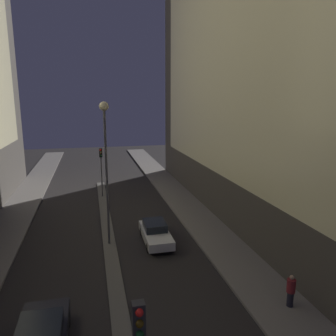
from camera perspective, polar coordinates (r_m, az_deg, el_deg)
building_right at (r=27.15m, az=15.96°, el=14.88°), size 6.01×40.27×23.05m
median_strip at (r=23.91m, az=-10.20°, el=-12.67°), size 0.87×34.30×0.10m
traffic_light_mid at (r=33.65m, az=-11.58°, el=1.10°), size 0.32×0.42×5.00m
street_lamp at (r=21.78m, az=-10.84°, el=4.04°), size 0.61×0.61×9.68m
car_left_lane at (r=15.42m, az=-21.14°, el=-25.53°), size 1.95×4.04×1.47m
car_right_lane at (r=23.44m, az=-2.20°, el=-11.17°), size 1.74×4.43×1.44m
pedestrian_on_right_sidewalk at (r=17.65m, az=20.61°, el=-19.30°), size 0.41×0.41×1.61m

